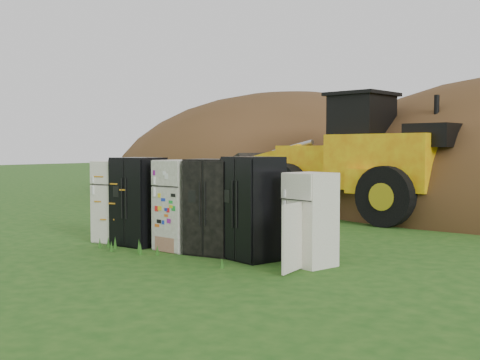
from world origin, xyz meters
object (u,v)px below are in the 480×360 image
object	(u,v)px
fridge_black_side	(139,201)
fridge_dark_mid	(214,207)
fridge_black_right	(253,208)
wheel_loader	(335,155)
fridge_leftmost	(116,202)
fridge_sticker	(179,205)
fridge_open_door	(310,219)

from	to	relation	value
fridge_black_side	fridge_dark_mid	bearing A→B (deg)	2.29
fridge_black_right	wheel_loader	world-z (taller)	wheel_loader
fridge_leftmost	fridge_black_right	world-z (taller)	fridge_black_right
fridge_sticker	wheel_loader	xyz separation A→B (m)	(-0.11, 7.47, 0.93)
fridge_black_side	fridge_sticker	world-z (taller)	fridge_black_side
fridge_leftmost	wheel_loader	world-z (taller)	wheel_loader
fridge_sticker	fridge_open_door	distance (m)	2.97
fridge_leftmost	wheel_loader	size ratio (longest dim) A/B	0.23
fridge_dark_mid	fridge_leftmost	bearing A→B (deg)	174.28
wheel_loader	fridge_sticker	bearing A→B (deg)	-80.41
fridge_black_side	fridge_dark_mid	distance (m)	1.97
fridge_dark_mid	fridge_black_side	bearing A→B (deg)	175.28
fridge_dark_mid	fridge_black_right	xyz separation A→B (m)	(0.94, -0.04, 0.03)
fridge_black_right	fridge_dark_mid	bearing A→B (deg)	-164.75
fridge_open_door	fridge_sticker	bearing A→B (deg)	-163.62
fridge_black_side	wheel_loader	xyz separation A→B (m)	(1.00, 7.50, 0.91)
fridge_sticker	wheel_loader	distance (m)	7.53
fridge_black_side	fridge_black_right	size ratio (longest dim) A/B	0.98
fridge_sticker	fridge_black_right	xyz separation A→B (m)	(1.80, -0.03, 0.04)
fridge_leftmost	fridge_dark_mid	distance (m)	2.67
fridge_dark_mid	wheel_loader	world-z (taller)	wheel_loader
fridge_dark_mid	fridge_black_right	distance (m)	0.94
fridge_leftmost	fridge_open_door	xyz separation A→B (m)	(4.77, 0.02, -0.07)
wheel_loader	fridge_black_side	bearing A→B (deg)	-88.83
fridge_leftmost	fridge_sticker	world-z (taller)	fridge_sticker
fridge_black_side	fridge_sticker	size ratio (longest dim) A/B	1.02
fridge_black_side	fridge_sticker	bearing A→B (deg)	2.59
fridge_black_side	fridge_dark_mid	size ratio (longest dim) A/B	1.01
fridge_black_right	fridge_open_door	distance (m)	1.17
fridge_dark_mid	wheel_loader	xyz separation A→B (m)	(-0.98, 7.46, 0.92)
fridge_dark_mid	fridge_open_door	bearing A→B (deg)	-5.31
fridge_dark_mid	fridge_open_door	distance (m)	2.10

